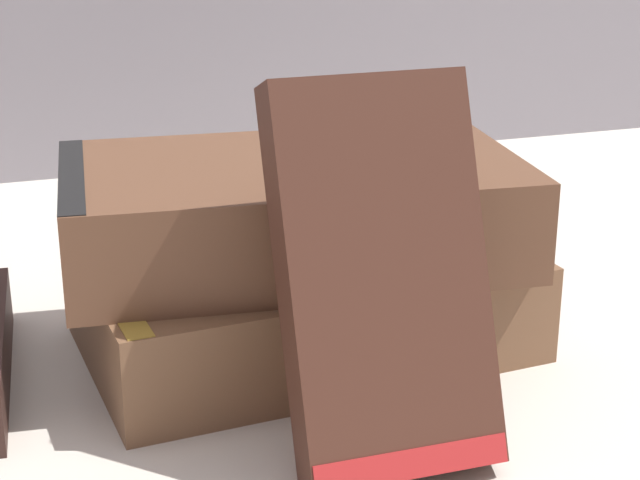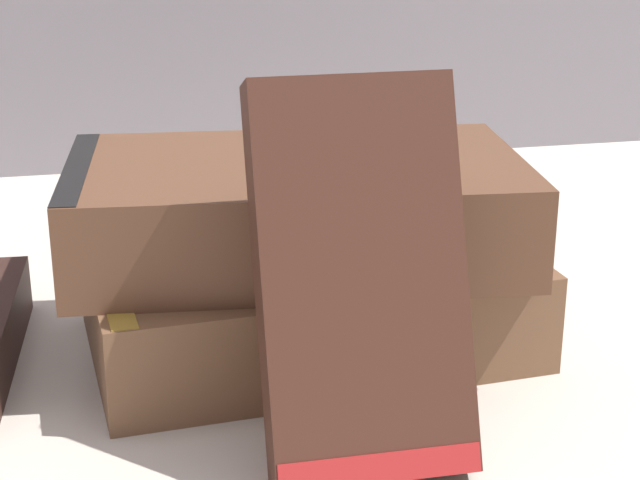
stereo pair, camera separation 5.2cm
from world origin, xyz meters
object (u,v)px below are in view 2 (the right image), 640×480
book_leaning_front (372,290)px  pocket_watch (406,163)px  reading_glasses (231,267)px  book_flat_bottom (306,301)px  book_flat_top (286,209)px

book_leaning_front → pocket_watch: size_ratio=3.14×
book_leaning_front → pocket_watch: (0.04, 0.08, 0.03)m
reading_glasses → pocket_watch: bearing=-52.9°
book_flat_bottom → reading_glasses: (-0.02, 0.12, -0.02)m
book_leaning_front → reading_glasses: bearing=97.6°
book_flat_top → book_leaning_front: size_ratio=1.47×
book_flat_top → book_leaning_front: book_leaning_front is taller
book_leaning_front → book_flat_bottom: bearing=93.0°
book_flat_bottom → pocket_watch: 0.09m
book_flat_bottom → book_flat_top: 0.05m
book_flat_bottom → pocket_watch: (0.04, -0.03, 0.08)m
book_flat_top → pocket_watch: pocket_watch is taller
book_flat_bottom → book_leaning_front: bearing=-91.6°
book_flat_bottom → book_flat_top: size_ratio=0.98×
pocket_watch → reading_glasses: bearing=115.7°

